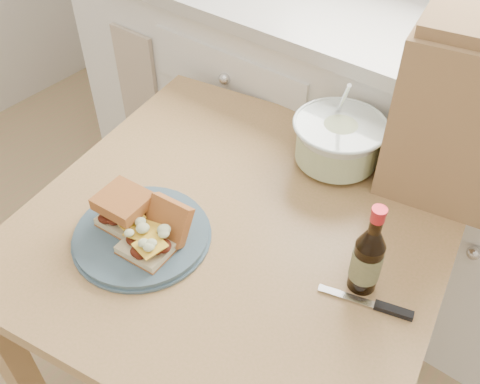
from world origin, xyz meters
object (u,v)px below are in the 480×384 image
Objects in this scene: beer_bottle at (367,259)px; dining_table at (238,251)px; paper_bag at (467,121)px; plate at (142,235)px; coleslaw_bowl at (338,143)px.

dining_table is at bearing -156.26° from beer_bottle.
beer_bottle reaches higher than dining_table.
beer_bottle is (0.30, 0.01, 0.19)m from dining_table.
paper_bag is (0.02, 0.36, 0.11)m from beer_bottle.
beer_bottle reaches higher than plate.
coleslaw_bowl is at bearing -174.00° from paper_bag.
beer_bottle is 0.54× the size of paper_bag.
paper_bag is at bearing 109.48° from beer_bottle.
paper_bag is (0.44, 0.54, 0.18)m from plate.
dining_table is 2.69× the size of paper_bag.
plate is 0.46m from beer_bottle.
coleslaw_bowl is at bearing 67.69° from plate.
coleslaw_bowl is 0.59× the size of paper_bag.
coleslaw_bowl reaches higher than dining_table.
coleslaw_bowl is at bearing 150.65° from beer_bottle.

